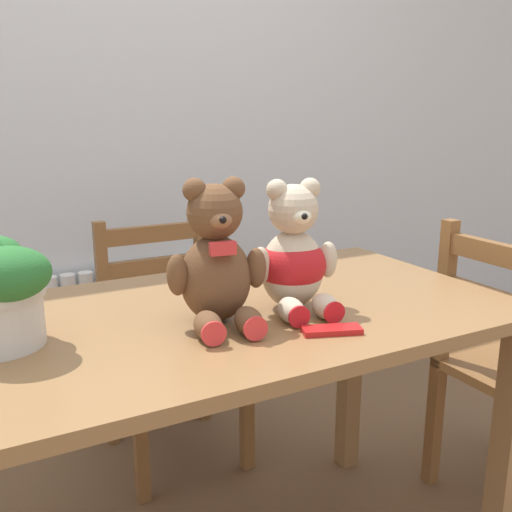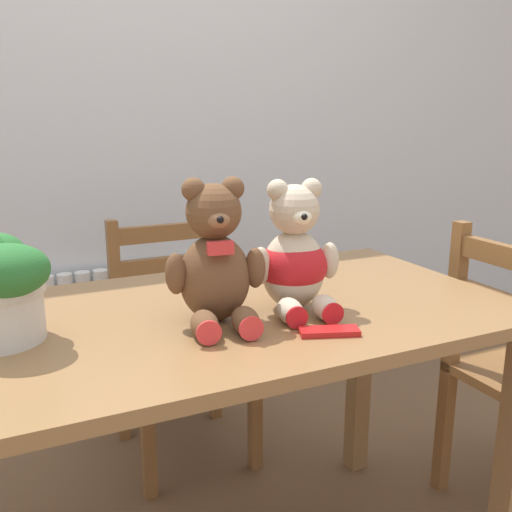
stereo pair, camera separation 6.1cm
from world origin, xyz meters
The scene contains 7 objects.
wall_back centered at (0.00, 1.54, 1.30)m, with size 8.00×0.04×2.60m, color silver.
radiator centered at (-0.03, 1.47, 0.27)m, with size 0.89×0.10×0.60m.
dining_table centered at (0.00, 0.36, 0.65)m, with size 1.32×0.73×0.77m.
wooden_chair_behind centered at (0.10, 1.06, 0.44)m, with size 0.42×0.42×0.85m.
teddy_bear_left centered at (-0.05, 0.30, 0.91)m, with size 0.22×0.23×0.31m.
teddy_bear_right centered at (0.14, 0.31, 0.89)m, with size 0.21×0.23×0.30m.
chocolate_bar centered at (0.13, 0.13, 0.78)m, with size 0.12×0.04×0.01m, color red.
Camera 1 is at (-0.52, -0.75, 1.21)m, focal length 40.00 mm.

